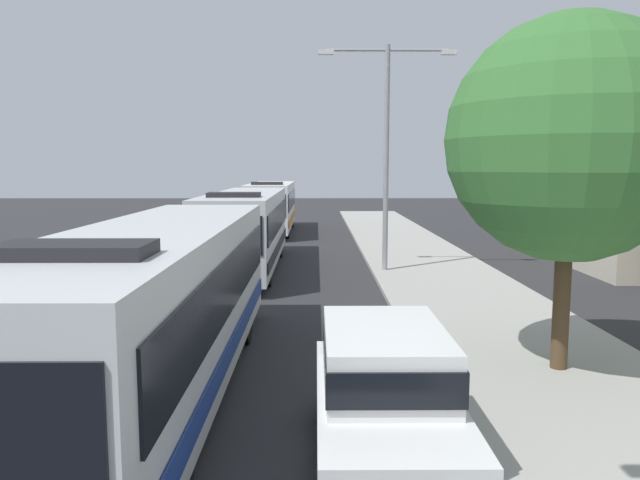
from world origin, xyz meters
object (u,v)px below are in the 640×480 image
Objects in this scene: white_suv at (385,391)px; streetlamp_mid at (386,136)px; bus_lead at (158,304)px; bus_middle at (272,205)px; roadside_tree at (569,140)px; bus_second_in_line at (246,227)px.

streetlamp_mid is at bearing 83.50° from white_suv.
bus_middle is (-0.00, 27.25, -0.00)m from bus_lead.
bus_lead is 4.49m from white_suv.
streetlamp_mid is (1.70, 14.93, 4.17)m from white_suv.
bus_lead is at bearing 146.39° from white_suv.
roadside_tree reaches higher than bus_middle.
bus_lead reaches higher than white_suv.
streetlamp_mid is (5.40, -1.04, 3.52)m from bus_second_in_line.
streetlamp_mid is at bearing -10.87° from bus_second_in_line.
bus_middle is 1.59× the size of roadside_tree.
roadside_tree reaches higher than bus_second_in_line.
bus_lead is 1.03× the size of bus_second_in_line.
streetlamp_mid reaches higher than roadside_tree.
bus_lead is 8.13m from roadside_tree.
bus_middle is 2.36× the size of white_suv.
bus_second_in_line is 14.81m from roadside_tree.
bus_lead is at bearing -90.00° from bus_middle.
bus_middle is (-0.00, 13.74, -0.00)m from bus_second_in_line.
bus_second_in_line is 16.40m from white_suv.
roadside_tree is (3.82, 3.53, 3.54)m from white_suv.
bus_lead is 13.50m from bus_second_in_line.
bus_second_in_line is at bearing 90.00° from bus_lead.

